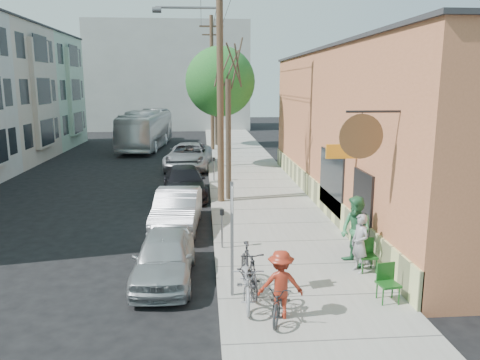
{
  "coord_description": "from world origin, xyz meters",
  "views": [
    {
      "loc": [
        1.71,
        -14.3,
        5.15
      ],
      "look_at": [
        3.11,
        3.4,
        1.5
      ],
      "focal_mm": 35.0,
      "sensor_mm": 36.0,
      "label": 1
    }
  ],
  "objects": [
    {
      "name": "ground",
      "position": [
        0.0,
        0.0,
        0.0
      ],
      "size": [
        120.0,
        120.0,
        0.0
      ],
      "primitive_type": "plane",
      "color": "black"
    },
    {
      "name": "sidewalk",
      "position": [
        4.25,
        11.0,
        0.07
      ],
      "size": [
        4.5,
        58.0,
        0.15
      ],
      "primitive_type": "cube",
      "color": "gray",
      "rests_on": "ground"
    },
    {
      "name": "cafe_building",
      "position": [
        8.99,
        4.99,
        3.3
      ],
      "size": [
        6.6,
        20.2,
        6.61
      ],
      "color": "#B96A44",
      "rests_on": "ground"
    },
    {
      "name": "end_cap_building",
      "position": [
        -2.0,
        42.0,
        6.0
      ],
      "size": [
        18.0,
        8.0,
        12.0
      ],
      "primitive_type": "cube",
      "color": "#B0B0AB",
      "rests_on": "ground"
    },
    {
      "name": "sign_post",
      "position": [
        2.35,
        -3.81,
        1.83
      ],
      "size": [
        0.07,
        0.45,
        2.8
      ],
      "color": "slate",
      "rests_on": "sidewalk"
    },
    {
      "name": "parking_meter_near",
      "position": [
        2.25,
        -0.46,
        0.98
      ],
      "size": [
        0.14,
        0.14,
        1.24
      ],
      "color": "slate",
      "rests_on": "sidewalk"
    },
    {
      "name": "parking_meter_far",
      "position": [
        2.25,
        9.88,
        0.98
      ],
      "size": [
        0.14,
        0.14,
        1.24
      ],
      "color": "slate",
      "rests_on": "sidewalk"
    },
    {
      "name": "utility_pole_near",
      "position": [
        2.39,
        5.49,
        5.41
      ],
      "size": [
        3.57,
        0.28,
        10.0
      ],
      "color": "#503A28",
      "rests_on": "sidewalk"
    },
    {
      "name": "utility_pole_far",
      "position": [
        2.45,
        21.99,
        5.34
      ],
      "size": [
        1.8,
        0.28,
        10.0
      ],
      "color": "#503A28",
      "rests_on": "sidewalk"
    },
    {
      "name": "tree_bare",
      "position": [
        2.8,
        5.89,
        2.76
      ],
      "size": [
        0.24,
        0.24,
        5.22
      ],
      "color": "#44392C",
      "rests_on": "sidewalk"
    },
    {
      "name": "tree_leafy_mid",
      "position": [
        2.8,
        14.48,
        5.29
      ],
      "size": [
        4.2,
        4.2,
        7.25
      ],
      "color": "#44392C",
      "rests_on": "sidewalk"
    },
    {
      "name": "tree_leafy_far",
      "position": [
        2.8,
        24.82,
        5.41
      ],
      "size": [
        4.28,
        4.28,
        7.41
      ],
      "color": "#44392C",
      "rests_on": "sidewalk"
    },
    {
      "name": "patio_chair_a",
      "position": [
        6.1,
        -2.62,
        0.59
      ],
      "size": [
        0.53,
        0.53,
        0.88
      ],
      "primitive_type": null,
      "rotation": [
        0.0,
        0.0,
        -0.05
      ],
      "color": "#144716",
      "rests_on": "sidewalk"
    },
    {
      "name": "patio_chair_b",
      "position": [
        5.96,
        -4.44,
        0.59
      ],
      "size": [
        0.57,
        0.57,
        0.88
      ],
      "primitive_type": null,
      "rotation": [
        0.0,
        0.0,
        0.16
      ],
      "color": "#144716",
      "rests_on": "sidewalk"
    },
    {
      "name": "patron_grey",
      "position": [
        5.86,
        -2.65,
        0.96
      ],
      "size": [
        0.55,
        0.68,
        1.62
      ],
      "primitive_type": "imported",
      "rotation": [
        0.0,
        0.0,
        -1.25
      ],
      "color": "gray",
      "rests_on": "sidewalk"
    },
    {
      "name": "patron_green",
      "position": [
        5.9,
        -2.17,
        1.14
      ],
      "size": [
        1.06,
        1.17,
        1.97
      ],
      "primitive_type": "imported",
      "rotation": [
        0.0,
        0.0,
        -1.18
      ],
      "color": "#307A4B",
      "rests_on": "sidewalk"
    },
    {
      "name": "cyclist",
      "position": [
        3.33,
        -4.97,
        0.91
      ],
      "size": [
        1.02,
        0.62,
        1.53
      ],
      "primitive_type": "imported",
      "rotation": [
        0.0,
        0.0,
        3.08
      ],
      "color": "maroon",
      "rests_on": "sidewalk"
    },
    {
      "name": "cyclist_bike",
      "position": [
        3.33,
        -4.97,
        0.58
      ],
      "size": [
        1.04,
        1.72,
        0.85
      ],
      "primitive_type": "imported",
      "rotation": [
        0.0,
        0.0,
        -0.31
      ],
      "color": "black",
      "rests_on": "sidewalk"
    },
    {
      "name": "parked_bike_a",
      "position": [
        2.78,
        -3.61,
        0.73
      ],
      "size": [
        0.73,
        1.97,
        1.16
      ],
      "primitive_type": "imported",
      "rotation": [
        0.0,
        0.0,
        0.1
      ],
      "color": "black",
      "rests_on": "sidewalk"
    },
    {
      "name": "parked_bike_b",
      "position": [
        2.68,
        -4.24,
        0.66
      ],
      "size": [
        0.78,
        1.97,
        1.02
      ],
      "primitive_type": "imported",
      "rotation": [
        0.0,
        0.0,
        -0.05
      ],
      "color": "gray",
      "rests_on": "sidewalk"
    },
    {
      "name": "car_0",
      "position": [
        0.63,
        -2.44,
        0.65
      ],
      "size": [
        1.62,
        3.84,
        1.3
      ],
      "primitive_type": "imported",
      "rotation": [
        0.0,
        0.0,
        -0.02
      ],
      "color": "#A0A4A7",
      "rests_on": "ground"
    },
    {
      "name": "car_1",
      "position": [
        0.74,
        2.12,
        0.71
      ],
      "size": [
        1.78,
        4.4,
        1.42
      ],
      "primitive_type": "imported",
      "rotation": [
        0.0,
        0.0,
        -0.06
      ],
      "color": "gray",
      "rests_on": "ground"
    },
    {
      "name": "car_2",
      "position": [
        0.8,
        7.12,
        0.68
      ],
      "size": [
        2.32,
        4.82,
        1.36
      ],
      "primitive_type": "imported",
      "rotation": [
        0.0,
        0.0,
        0.09
      ],
      "color": "black",
      "rests_on": "ground"
    },
    {
      "name": "car_3",
      "position": [
        0.8,
        14.47,
        0.78
      ],
      "size": [
        3.09,
        5.82,
        1.56
      ],
      "primitive_type": "imported",
      "rotation": [
        0.0,
        0.0,
        -0.09
      ],
      "color": "#9A9AA1",
      "rests_on": "ground"
    },
    {
      "name": "bus",
      "position": [
        -2.89,
        24.26,
        1.54
      ],
      "size": [
        3.42,
        11.2,
        3.07
      ],
      "primitive_type": "imported",
      "rotation": [
        0.0,
        0.0,
        -0.08
      ],
      "color": "silver",
      "rests_on": "ground"
    }
  ]
}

